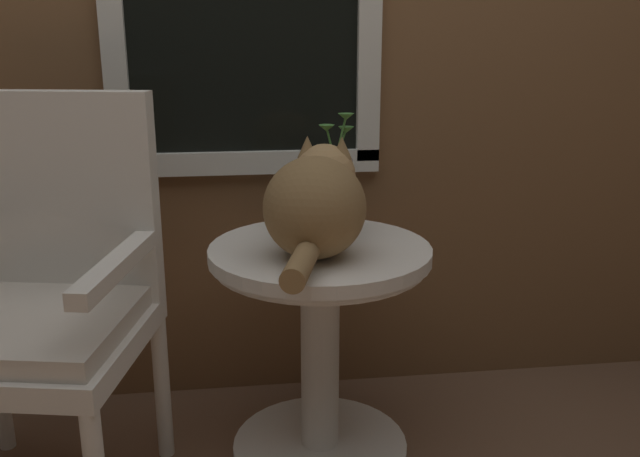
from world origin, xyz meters
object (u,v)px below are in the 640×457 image
object	(u,v)px
wicker_side_table	(320,319)
wicker_chair	(40,289)
pewter_vase_with_ivy	(335,196)
cat	(317,201)

from	to	relation	value
wicker_side_table	wicker_chair	world-z (taller)	wicker_chair
pewter_vase_with_ivy	wicker_chair	bearing A→B (deg)	-165.72
wicker_chair	cat	distance (m)	0.72
wicker_side_table	wicker_chair	xyz separation A→B (m)	(-0.71, -0.06, 0.15)
cat	wicker_side_table	bearing A→B (deg)	73.49
wicker_chair	wicker_side_table	bearing A→B (deg)	5.17
wicker_side_table	cat	distance (m)	0.35
cat	pewter_vase_with_ivy	world-z (taller)	pewter_vase_with_ivy
cat	pewter_vase_with_ivy	bearing A→B (deg)	67.75
wicker_side_table	pewter_vase_with_ivy	world-z (taller)	pewter_vase_with_ivy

